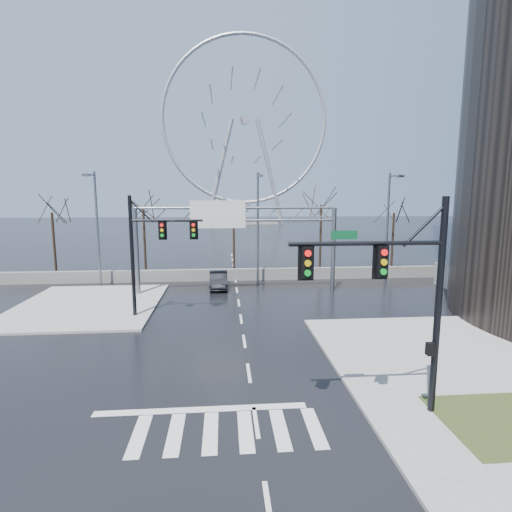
{
  "coord_description": "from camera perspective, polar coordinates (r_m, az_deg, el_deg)",
  "views": [
    {
      "loc": [
        -1.08,
        -17.14,
        8.05
      ],
      "look_at": [
        1.07,
        9.05,
        4.0
      ],
      "focal_mm": 28.0,
      "sensor_mm": 36.0,
      "label": 1
    }
  ],
  "objects": [
    {
      "name": "ground",
      "position": [
        18.97,
        -1.03,
        -16.35
      ],
      "size": [
        260.0,
        260.0,
        0.0
      ],
      "primitive_type": "plane",
      "color": "black",
      "rests_on": "ground"
    },
    {
      "name": "car",
      "position": [
        34.92,
        -5.38,
        -3.4
      ],
      "size": [
        1.59,
        4.38,
        1.43
      ],
      "primitive_type": "imported",
      "rotation": [
        0.0,
        0.0,
        0.02
      ],
      "color": "black",
      "rests_on": "ground"
    },
    {
      "name": "tree_left",
      "position": [
        41.46,
        -15.77,
        5.57
      ],
      "size": [
        3.75,
        3.75,
        7.5
      ],
      "color": "black",
      "rests_on": "ground"
    },
    {
      "name": "streetlight_mid",
      "position": [
        35.5,
        0.3,
        5.27
      ],
      "size": [
        0.5,
        2.55,
        10.0
      ],
      "color": "slate",
      "rests_on": "ground"
    },
    {
      "name": "signal_mast_near",
      "position": [
        14.85,
        20.25,
        -4.14
      ],
      "size": [
        5.52,
        0.41,
        8.0
      ],
      "color": "black",
      "rests_on": "ground"
    },
    {
      "name": "streetlight_right",
      "position": [
        38.45,
        18.49,
        5.09
      ],
      "size": [
        0.5,
        2.55,
        10.0
      ],
      "color": "slate",
      "rests_on": "ground"
    },
    {
      "name": "barrier_wall",
      "position": [
        37.91,
        -2.97,
        -2.66
      ],
      "size": [
        52.0,
        0.5,
        1.1
      ],
      "primitive_type": "cube",
      "color": "slate",
      "rests_on": "ground"
    },
    {
      "name": "tree_far_right",
      "position": [
        45.02,
        19.07,
        4.92
      ],
      "size": [
        3.4,
        3.4,
        6.8
      ],
      "color": "black",
      "rests_on": "ground"
    },
    {
      "name": "tree_far_left",
      "position": [
        44.56,
        -27.09,
        4.62
      ],
      "size": [
        3.5,
        3.5,
        7.0
      ],
      "color": "black",
      "rests_on": "ground"
    },
    {
      "name": "ferris_wheel",
      "position": [
        113.75,
        -1.64,
        17.9
      ],
      "size": [
        45.0,
        6.0,
        50.91
      ],
      "color": "gray",
      "rests_on": "ground"
    },
    {
      "name": "sidewalk_right_ext",
      "position": [
        23.51,
        24.32,
        -11.87
      ],
      "size": [
        12.0,
        10.0,
        0.15
      ],
      "primitive_type": "cube",
      "color": "gray",
      "rests_on": "ground"
    },
    {
      "name": "tree_right",
      "position": [
        41.91,
        9.29,
        6.14
      ],
      "size": [
        3.9,
        3.9,
        7.8
      ],
      "color": "black",
      "rests_on": "ground"
    },
    {
      "name": "sidewalk_far",
      "position": [
        31.8,
        -22.85,
        -6.47
      ],
      "size": [
        10.0,
        12.0,
        0.15
      ],
      "primitive_type": "cube",
      "color": "gray",
      "rests_on": "ground"
    },
    {
      "name": "sign_gantry",
      "position": [
        32.24,
        -3.43,
        3.64
      ],
      "size": [
        16.36,
        0.4,
        7.6
      ],
      "color": "slate",
      "rests_on": "ground"
    },
    {
      "name": "signal_mast_far",
      "position": [
        26.73,
        -14.98,
        1.55
      ],
      "size": [
        4.72,
        0.41,
        8.0
      ],
      "color": "black",
      "rests_on": "ground"
    },
    {
      "name": "streetlight_left",
      "position": [
        37.02,
        -21.92,
        4.78
      ],
      "size": [
        0.5,
        2.55,
        10.0
      ],
      "color": "slate",
      "rests_on": "ground"
    },
    {
      "name": "tree_center",
      "position": [
        41.76,
        -3.21,
        4.79
      ],
      "size": [
        3.25,
        3.25,
        6.5
      ],
      "color": "black",
      "rests_on": "ground"
    }
  ]
}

